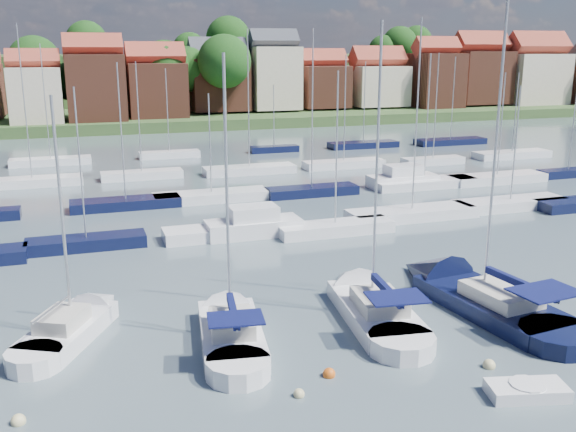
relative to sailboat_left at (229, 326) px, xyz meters
name	(u,v)px	position (x,y,z in m)	size (l,w,h in m)	color
ground	(252,180)	(10.90, 35.81, -0.36)	(260.00, 260.00, 0.00)	#4D5F69
sailboat_left	(229,326)	(0.00, 0.00, 0.00)	(4.28, 10.82, 14.36)	white
sailboat_centre	(366,302)	(7.59, 0.58, -0.01)	(4.60, 12.06, 15.97)	white
sailboat_navy	(466,293)	(13.40, 0.12, -0.01)	(5.27, 14.22, 19.12)	black
sailboat_far	(77,325)	(-6.99, 2.48, -0.02)	(6.51, 9.35, 12.41)	white
tender	(527,391)	(9.82, -9.55, -0.10)	(3.34, 2.13, 0.67)	white
buoy_a	(19,423)	(-9.18, -5.22, -0.36)	(0.55, 0.55, 0.55)	beige
buoy_b	(299,396)	(1.26, -6.68, -0.36)	(0.45, 0.45, 0.45)	beige
buoy_c	(329,376)	(3.00, -5.56, -0.36)	(0.54, 0.54, 0.54)	#D85914
buoy_d	(489,367)	(9.86, -7.03, -0.36)	(0.55, 0.55, 0.55)	beige
buoy_e	(455,284)	(14.12, 2.29, -0.36)	(0.45, 0.45, 0.45)	#D85914
marina_field	(283,184)	(12.81, 30.96, 0.07)	(79.62, 41.41, 15.93)	white
far_shore_town	(158,87)	(13.13, 128.48, 4.25)	(212.46, 90.00, 22.27)	#3E582C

